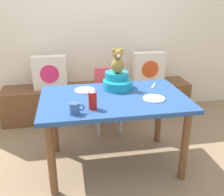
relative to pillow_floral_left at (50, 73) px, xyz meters
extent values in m
plane|color=#8C7256|center=(0.64, -1.16, -0.68)|extent=(8.00, 8.00, 0.00)
cube|color=silver|center=(0.64, 0.29, 0.62)|extent=(4.40, 0.10, 2.60)
cube|color=brown|center=(0.64, 0.02, -0.45)|extent=(2.60, 0.44, 0.46)
cube|color=white|center=(0.00, 0.00, 0.00)|extent=(0.44, 0.14, 0.44)
cylinder|color=#E02D72|center=(0.00, -0.07, 0.00)|extent=(0.24, 0.01, 0.24)
cube|color=white|center=(1.36, 0.00, 0.00)|extent=(0.44, 0.14, 0.44)
cylinder|color=#D84C1E|center=(1.36, -0.07, 0.00)|extent=(0.24, 0.01, 0.24)
cube|color=#264C8C|center=(0.64, -1.16, 0.04)|extent=(1.36, 0.87, 0.04)
cylinder|color=brown|center=(0.05, -1.51, -0.33)|extent=(0.07, 0.07, 0.70)
cylinder|color=brown|center=(1.23, -1.51, -0.33)|extent=(0.07, 0.07, 0.70)
cylinder|color=brown|center=(0.05, -0.82, -0.33)|extent=(0.07, 0.07, 0.70)
cylinder|color=brown|center=(1.23, -0.82, -0.33)|extent=(0.07, 0.07, 0.70)
cylinder|color=#D84C59|center=(0.71, -0.43, -0.17)|extent=(0.34, 0.34, 0.10)
cube|color=#D84C59|center=(0.71, -0.29, -0.01)|extent=(0.30, 0.06, 0.24)
cube|color=white|center=(0.70, -0.61, -0.10)|extent=(0.30, 0.21, 0.02)
cylinder|color=silver|center=(0.57, -0.57, -0.45)|extent=(0.03, 0.03, 0.46)
cylinder|color=silver|center=(0.85, -0.57, -0.45)|extent=(0.03, 0.03, 0.46)
cylinder|color=silver|center=(0.57, -0.29, -0.45)|extent=(0.03, 0.03, 0.46)
cylinder|color=silver|center=(0.85, -0.29, -0.45)|extent=(0.03, 0.03, 0.46)
cylinder|color=#1991B3|center=(0.72, -0.94, 0.10)|extent=(0.30, 0.30, 0.09)
cylinder|color=#1991B3|center=(0.72, -0.88, 0.18)|extent=(0.24, 0.24, 0.07)
ellipsoid|color=olive|center=(0.72, -0.92, 0.29)|extent=(0.13, 0.11, 0.15)
sphere|color=olive|center=(0.72, -0.92, 0.41)|extent=(0.10, 0.10, 0.10)
sphere|color=beige|center=(0.72, -0.97, 0.40)|extent=(0.04, 0.04, 0.04)
sphere|color=olive|center=(0.69, -0.92, 0.45)|extent=(0.04, 0.04, 0.04)
sphere|color=olive|center=(0.76, -0.92, 0.45)|extent=(0.04, 0.04, 0.04)
cylinder|color=red|center=(0.42, -1.40, 0.13)|extent=(0.07, 0.07, 0.15)
cone|color=white|center=(0.42, -1.40, 0.23)|extent=(0.06, 0.06, 0.03)
cylinder|color=#335999|center=(0.27, -1.47, 0.11)|extent=(0.08, 0.08, 0.09)
torus|color=#335999|center=(0.32, -1.47, 0.11)|extent=(0.06, 0.01, 0.06)
cylinder|color=white|center=(0.39, -0.95, 0.07)|extent=(0.20, 0.20, 0.01)
cylinder|color=white|center=(0.99, -1.28, 0.07)|extent=(0.20, 0.20, 0.01)
cube|color=silver|center=(1.11, -0.93, 0.06)|extent=(0.10, 0.15, 0.01)
camera|label=1|loc=(0.23, -3.35, 0.93)|focal=41.09mm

